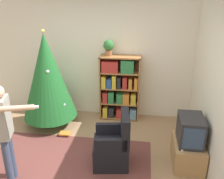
# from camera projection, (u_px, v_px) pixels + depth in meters

# --- Properties ---
(ground_plane) EXTENTS (14.00, 14.00, 0.00)m
(ground_plane) POSITION_uv_depth(u_px,v_px,m) (81.00, 169.00, 4.04)
(ground_plane) COLOR #9E7A56
(wall_back) EXTENTS (8.00, 0.10, 2.60)m
(wall_back) POSITION_uv_depth(u_px,v_px,m) (102.00, 59.00, 5.53)
(wall_back) COLOR silver
(wall_back) RESTS_ON ground_plane
(area_rug) EXTENTS (2.76, 2.04, 0.01)m
(area_rug) POSITION_uv_depth(u_px,v_px,m) (64.00, 171.00, 4.00)
(area_rug) COLOR brown
(area_rug) RESTS_ON ground_plane
(bookshelf) EXTENTS (0.86, 0.34, 1.43)m
(bookshelf) POSITION_uv_depth(u_px,v_px,m) (120.00, 89.00, 5.46)
(bookshelf) COLOR #A8703D
(bookshelf) RESTS_ON ground_plane
(tv_stand) EXTENTS (0.48, 0.72, 0.41)m
(tv_stand) POSITION_uv_depth(u_px,v_px,m) (188.00, 153.00, 4.12)
(tv_stand) COLOR tan
(tv_stand) RESTS_ON ground_plane
(television) EXTENTS (0.38, 0.54, 0.45)m
(television) POSITION_uv_depth(u_px,v_px,m) (191.00, 130.00, 3.96)
(television) COLOR #28282D
(television) RESTS_ON tv_stand
(game_remote) EXTENTS (0.04, 0.12, 0.02)m
(game_remote) POSITION_uv_depth(u_px,v_px,m) (182.00, 148.00, 3.86)
(game_remote) COLOR white
(game_remote) RESTS_ON tv_stand
(christmas_tree) EXTENTS (1.11, 1.11, 2.03)m
(christmas_tree) POSITION_uv_depth(u_px,v_px,m) (47.00, 77.00, 5.03)
(christmas_tree) COLOR #4C3323
(christmas_tree) RESTS_ON ground_plane
(armchair) EXTENTS (0.64, 0.63, 0.92)m
(armchair) POSITION_uv_depth(u_px,v_px,m) (113.00, 147.00, 4.07)
(armchair) COLOR black
(armchair) RESTS_ON ground_plane
(standing_person) EXTENTS (0.71, 0.45, 1.54)m
(standing_person) POSITION_uv_depth(u_px,v_px,m) (5.00, 128.00, 3.48)
(standing_person) COLOR #38425B
(standing_person) RESTS_ON ground_plane
(potted_plant) EXTENTS (0.22, 0.22, 0.33)m
(potted_plant) POSITION_uv_depth(u_px,v_px,m) (109.00, 47.00, 5.17)
(potted_plant) COLOR #935B38
(potted_plant) RESTS_ON bookshelf
(book_pile_near_tree) EXTENTS (0.22, 0.16, 0.06)m
(book_pile_near_tree) POSITION_uv_depth(u_px,v_px,m) (65.00, 134.00, 4.98)
(book_pile_near_tree) COLOR #843889
(book_pile_near_tree) RESTS_ON ground_plane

